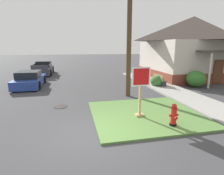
{
  "coord_description": "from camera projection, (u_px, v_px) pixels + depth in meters",
  "views": [
    {
      "loc": [
        -0.72,
        -5.74,
        3.02
      ],
      "look_at": [
        1.21,
        3.06,
        1.01
      ],
      "focal_mm": 28.56,
      "sensor_mm": 36.0,
      "label": 1
    }
  ],
  "objects": [
    {
      "name": "parked_sedan_blue",
      "position": [
        30.0,
        80.0,
        14.08
      ],
      "size": [
        1.97,
        4.26,
        1.25
      ],
      "color": "#233D93",
      "rests_on": "ground"
    },
    {
      "name": "fire_hydrant",
      "position": [
        174.0,
        115.0,
        6.82
      ],
      "size": [
        0.38,
        0.34,
        0.88
      ],
      "color": "black",
      "rests_on": "grass_corner_patch"
    },
    {
      "name": "street_bench",
      "position": [
        159.0,
        79.0,
        14.11
      ],
      "size": [
        0.42,
        1.46,
        0.85
      ],
      "color": "#93704C",
      "rests_on": "sidewalk_strip"
    },
    {
      "name": "ground_plane",
      "position": [
        97.0,
        135.0,
        6.29
      ],
      "size": [
        160.0,
        160.0,
        0.0
      ],
      "primitive_type": "plane",
      "color": "#3D3D3F"
    },
    {
      "name": "manhole_cover",
      "position": [
        61.0,
        107.0,
        9.33
      ],
      "size": [
        0.7,
        0.7,
        0.02
      ],
      "primitive_type": "cylinder",
      "color": "black",
      "rests_on": "ground"
    },
    {
      "name": "shrub_by_curb",
      "position": [
        157.0,
        81.0,
        14.04
      ],
      "size": [
        1.1,
        1.1,
        0.91
      ],
      "primitive_type": "ellipsoid",
      "color": "#366C31",
      "rests_on": "ground"
    },
    {
      "name": "corner_house",
      "position": [
        192.0,
        47.0,
        18.11
      ],
      "size": [
        8.86,
        9.16,
        6.05
      ],
      "color": "brown",
      "rests_on": "ground"
    },
    {
      "name": "stop_sign",
      "position": [
        140.0,
        92.0,
        7.64
      ],
      "size": [
        0.81,
        0.28,
        2.16
      ],
      "color": "tan",
      "rests_on": "grass_corner_patch"
    },
    {
      "name": "pickup_truck_charcoal",
      "position": [
        43.0,
        69.0,
        20.59
      ],
      "size": [
        2.09,
        5.13,
        1.48
      ],
      "color": "#38383D",
      "rests_on": "ground"
    },
    {
      "name": "grass_corner_patch",
      "position": [
        145.0,
        114.0,
        8.22
      ],
      "size": [
        4.82,
        4.45,
        0.08
      ],
      "primitive_type": "cube",
      "color": "#567F3D",
      "rests_on": "ground"
    },
    {
      "name": "sidewalk_strip",
      "position": [
        169.0,
        89.0,
        13.02
      ],
      "size": [
        2.2,
        16.99,
        0.12
      ],
      "primitive_type": "cube",
      "color": "#9E9B93",
      "rests_on": "ground"
    },
    {
      "name": "shrub_near_porch",
      "position": [
        196.0,
        79.0,
        13.91
      ],
      "size": [
        1.45,
        1.45,
        1.28
      ],
      "primitive_type": "ellipsoid",
      "color": "#316B29",
      "rests_on": "ground"
    },
    {
      "name": "utility_pole",
      "position": [
        130.0,
        15.0,
        10.35
      ],
      "size": [
        1.41,
        0.29,
        9.47
      ],
      "color": "#4C3823",
      "rests_on": "ground"
    }
  ]
}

